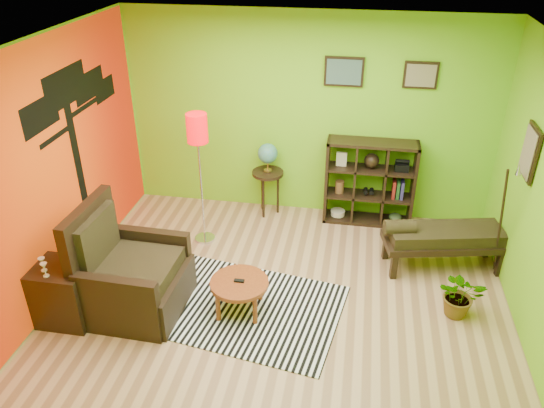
% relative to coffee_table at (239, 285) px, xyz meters
% --- Properties ---
extents(ground, '(5.00, 5.00, 0.00)m').
position_rel_coffee_table_xyz_m(ground, '(0.43, 0.14, -0.33)').
color(ground, tan).
rests_on(ground, ground).
extents(room_shell, '(5.04, 4.54, 2.82)m').
position_rel_coffee_table_xyz_m(room_shell, '(0.33, 0.16, 1.47)').
color(room_shell, '#78CA1A').
rests_on(room_shell, ground).
extents(zebra_rug, '(2.24, 1.76, 0.01)m').
position_rel_coffee_table_xyz_m(zebra_rug, '(0.06, 0.03, -0.33)').
color(zebra_rug, white).
rests_on(zebra_rug, ground).
extents(coffee_table, '(0.63, 0.63, 0.41)m').
position_rel_coffee_table_xyz_m(coffee_table, '(0.00, 0.00, 0.00)').
color(coffee_table, brown).
rests_on(coffee_table, ground).
extents(armchair, '(1.04, 1.05, 1.23)m').
position_rel_coffee_table_xyz_m(armchair, '(-1.19, -0.13, 0.04)').
color(armchair, black).
rests_on(armchair, ground).
extents(side_cabinet, '(0.56, 0.51, 0.98)m').
position_rel_coffee_table_xyz_m(side_cabinet, '(-1.77, -0.43, 0.00)').
color(side_cabinet, black).
rests_on(side_cabinet, ground).
extents(floor_lamp, '(0.26, 0.26, 1.75)m').
position_rel_coffee_table_xyz_m(floor_lamp, '(-0.78, 1.31, 1.08)').
color(floor_lamp, silver).
rests_on(floor_lamp, ground).
extents(globe_table, '(0.44, 0.44, 1.07)m').
position_rel_coffee_table_xyz_m(globe_table, '(-0.08, 2.16, 0.48)').
color(globe_table, black).
rests_on(globe_table, ground).
extents(cube_shelf, '(1.20, 0.35, 1.20)m').
position_rel_coffee_table_xyz_m(cube_shelf, '(1.34, 2.17, 0.27)').
color(cube_shelf, black).
rests_on(cube_shelf, ground).
extents(bench, '(1.52, 0.81, 0.67)m').
position_rel_coffee_table_xyz_m(bench, '(2.21, 1.21, 0.09)').
color(bench, black).
rests_on(bench, ground).
extents(potted_plant, '(0.50, 0.55, 0.41)m').
position_rel_coffee_table_xyz_m(potted_plant, '(2.34, 0.34, -0.13)').
color(potted_plant, '#26661E').
rests_on(potted_plant, ground).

